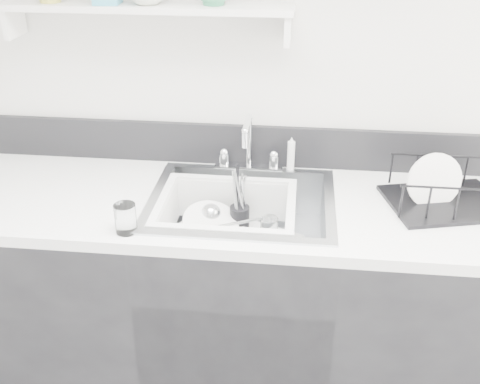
# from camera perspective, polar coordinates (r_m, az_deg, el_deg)

# --- Properties ---
(room_shell) EXTENTS (3.50, 3.00, 2.60)m
(room_shell) POSITION_cam_1_polar(r_m,az_deg,el_deg) (0.92, -5.43, 17.06)
(room_shell) COLOR silver
(room_shell) RESTS_ON ground
(counter_run) EXTENTS (3.20, 0.62, 0.92)m
(counter_run) POSITION_cam_1_polar(r_m,az_deg,el_deg) (2.20, 0.15, -11.42)
(counter_run) COLOR black
(counter_run) RESTS_ON ground
(backsplash) EXTENTS (3.20, 0.02, 0.16)m
(backsplash) POSITION_cam_1_polar(r_m,az_deg,el_deg) (2.17, 1.01, 4.76)
(backsplash) COLOR black
(backsplash) RESTS_ON counter_run
(sink) EXTENTS (0.64, 0.52, 0.20)m
(sink) POSITION_cam_1_polar(r_m,az_deg,el_deg) (1.98, 0.16, -3.15)
(sink) COLOR silver
(sink) RESTS_ON counter_run
(faucet) EXTENTS (0.26, 0.18, 0.23)m
(faucet) POSITION_cam_1_polar(r_m,az_deg,el_deg) (2.13, 0.87, 3.72)
(faucet) COLOR silver
(faucet) RESTS_ON counter_run
(side_sprayer) EXTENTS (0.03, 0.03, 0.14)m
(side_sprayer) POSITION_cam_1_polar(r_m,az_deg,el_deg) (2.13, 5.20, 3.86)
(side_sprayer) COLOR silver
(side_sprayer) RESTS_ON counter_run
(wall_shelf) EXTENTS (1.00, 0.16, 0.12)m
(wall_shelf) POSITION_cam_1_polar(r_m,az_deg,el_deg) (2.02, -9.49, 17.82)
(wall_shelf) COLOR silver
(wall_shelf) RESTS_ON room_shell
(wash_tub) EXTENTS (0.59, 0.54, 0.18)m
(wash_tub) POSITION_cam_1_polar(r_m,az_deg,el_deg) (1.96, -1.36, -3.16)
(wash_tub) COLOR silver
(wash_tub) RESTS_ON sink
(plate_stack) EXTENTS (0.25, 0.24, 0.10)m
(plate_stack) POSITION_cam_1_polar(r_m,az_deg,el_deg) (2.02, -2.73, -3.81)
(plate_stack) COLOR white
(plate_stack) RESTS_ON wash_tub
(utensil_cup) EXTENTS (0.07, 0.07, 0.24)m
(utensil_cup) POSITION_cam_1_polar(r_m,az_deg,el_deg) (2.05, -0.05, -2.40)
(utensil_cup) COLOR black
(utensil_cup) RESTS_ON wash_tub
(ladle) EXTENTS (0.29, 0.28, 0.08)m
(ladle) POSITION_cam_1_polar(r_m,az_deg,el_deg) (2.00, -1.66, -3.56)
(ladle) COLOR silver
(ladle) RESTS_ON wash_tub
(tumbler_in_tub) EXTENTS (0.06, 0.06, 0.09)m
(tumbler_in_tub) POSITION_cam_1_polar(r_m,az_deg,el_deg) (1.99, 2.97, -3.78)
(tumbler_in_tub) COLOR white
(tumbler_in_tub) RESTS_ON wash_tub
(tumbler_counter) EXTENTS (0.07, 0.07, 0.10)m
(tumbler_counter) POSITION_cam_1_polar(r_m,az_deg,el_deg) (1.78, -11.55, -2.65)
(tumbler_counter) COLOR white
(tumbler_counter) RESTS_ON counter_run
(dish_rack) EXTENTS (0.44, 0.37, 0.13)m
(dish_rack) POSITION_cam_1_polar(r_m,az_deg,el_deg) (2.01, 20.39, 0.51)
(dish_rack) COLOR black
(dish_rack) RESTS_ON counter_run
(bowl_small) EXTENTS (0.12, 0.12, 0.03)m
(bowl_small) POSITION_cam_1_polar(r_m,az_deg,el_deg) (1.93, 2.97, -5.83)
(bowl_small) COLOR white
(bowl_small) RESTS_ON wash_tub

